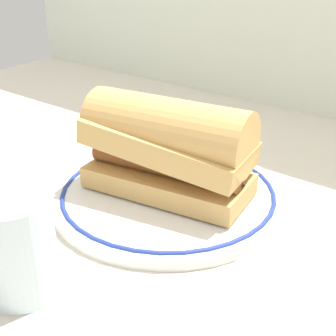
% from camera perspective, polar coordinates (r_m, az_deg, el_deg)
% --- Properties ---
extents(ground_plane, '(1.50, 1.50, 0.00)m').
position_cam_1_polar(ground_plane, '(0.61, 2.40, -4.30)').
color(ground_plane, beige).
extents(plate, '(0.29, 0.29, 0.01)m').
position_cam_1_polar(plate, '(0.62, 0.00, -3.11)').
color(plate, white).
rests_on(plate, ground_plane).
extents(sausage_sandwich, '(0.22, 0.12, 0.12)m').
position_cam_1_polar(sausage_sandwich, '(0.59, 0.00, 2.62)').
color(sausage_sandwich, tan).
rests_on(sausage_sandwich, plate).
extents(drinking_glass, '(0.07, 0.07, 0.10)m').
position_cam_1_polar(drinking_glass, '(0.47, -17.25, -9.58)').
color(drinking_glass, silver).
rests_on(drinking_glass, ground_plane).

